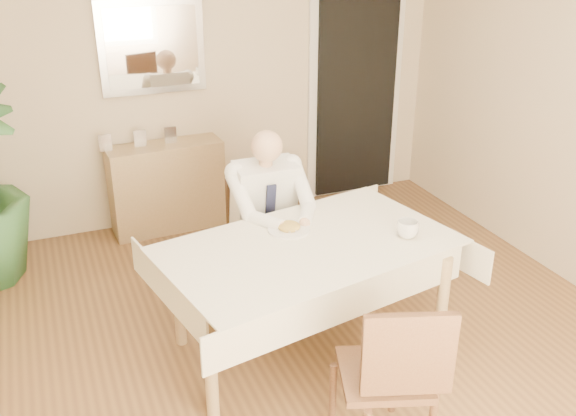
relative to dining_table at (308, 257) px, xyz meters
name	(u,v)px	position (x,y,z in m)	size (l,w,h in m)	color
room	(313,172)	(-0.08, -0.23, 0.63)	(5.00, 5.02, 2.60)	brown
doorway	(356,93)	(1.47, 2.23, 0.33)	(0.96, 0.07, 2.10)	silver
mirror	(152,47)	(-0.41, 2.24, 0.88)	(0.86, 0.04, 0.76)	silver
dining_table	(308,257)	(0.00, 0.00, 0.00)	(1.91, 1.34, 0.75)	#9A7E55
chair_far	(259,224)	(0.00, 0.88, -0.18)	(0.44, 0.44, 0.88)	#402A19
chair_near	(393,372)	(0.03, -0.95, -0.16)	(0.54, 0.55, 0.91)	#402A19
seated_man	(273,214)	(0.00, 0.59, 0.02)	(0.48, 0.72, 1.24)	white
plate	(289,230)	(-0.04, 0.21, 0.09)	(0.26, 0.26, 0.02)	white
food	(289,226)	(-0.04, 0.21, 0.11)	(0.14, 0.14, 0.06)	olive
knife	(299,230)	(0.00, 0.15, 0.11)	(0.01, 0.01, 0.13)	silver
fork	(286,232)	(-0.08, 0.15, 0.11)	(0.01, 0.01, 0.13)	silver
coffee_mug	(408,229)	(0.58, -0.14, 0.14)	(0.13, 0.13, 0.10)	white
sideboard	(167,187)	(-0.41, 2.09, -0.28)	(0.96, 0.33, 0.77)	#9A7E55
photo_frame_left	(105,143)	(-0.88, 2.10, 0.17)	(0.10, 0.02, 0.14)	silver
photo_frame_center	(140,138)	(-0.60, 2.11, 0.17)	(0.10, 0.02, 0.14)	silver
photo_frame_right	(170,135)	(-0.34, 2.11, 0.17)	(0.10, 0.02, 0.14)	silver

